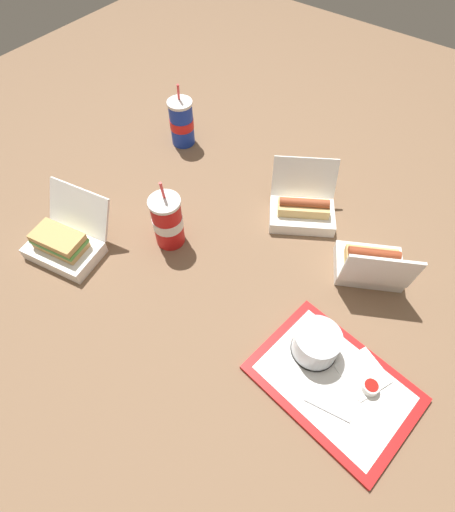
{
  "coord_description": "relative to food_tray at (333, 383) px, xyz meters",
  "views": [
    {
      "loc": [
        -0.35,
        0.57,
        0.95
      ],
      "look_at": [
        0.04,
        0.05,
        0.05
      ],
      "focal_mm": 28.0,
      "sensor_mm": 36.0,
      "label": 1
    }
  ],
  "objects": [
    {
      "name": "ketchup_cup",
      "position": [
        -0.07,
        -0.04,
        0.02
      ],
      "size": [
        0.04,
        0.04,
        0.02
      ],
      "color": "white",
      "rests_on": "food_tray"
    },
    {
      "name": "clamshell_hotdog_back",
      "position": [
        0.33,
        -0.41,
        0.03
      ],
      "size": [
        0.26,
        0.26,
        0.16
      ],
      "color": "white",
      "rests_on": "ground_plane"
    },
    {
      "name": "food_tray",
      "position": [
        0.0,
        0.0,
        0.0
      ],
      "size": [
        0.4,
        0.31,
        0.01
      ],
      "color": "red",
      "rests_on": "ground_plane"
    },
    {
      "name": "clamshell_sandwich_front",
      "position": [
        0.82,
        0.12,
        0.04
      ],
      "size": [
        0.24,
        0.24,
        0.16
      ],
      "color": "white",
      "rests_on": "ground_plane"
    },
    {
      "name": "soda_cup_right",
      "position": [
        0.6,
        -0.1,
        0.08
      ],
      "size": [
        0.09,
        0.09,
        0.23
      ],
      "color": "red",
      "rests_on": "ground_plane"
    },
    {
      "name": "ground_plane",
      "position": [
        0.37,
        -0.17,
        -0.01
      ],
      "size": [
        3.2,
        3.2,
        0.0
      ],
      "primitive_type": "plane",
      "color": "brown"
    },
    {
      "name": "clamshell_hotdog_center",
      "position": [
        0.08,
        -0.34,
        0.03
      ],
      "size": [
        0.24,
        0.22,
        0.17
      ],
      "color": "white",
      "rests_on": "ground_plane"
    },
    {
      "name": "plastic_fork",
      "position": [
        -0.02,
        0.06,
        0.01
      ],
      "size": [
        0.11,
        0.03,
        0.0
      ],
      "primitive_type": "cube",
      "rotation": [
        0.0,
        0.0,
        0.17
      ],
      "color": "white",
      "rests_on": "food_tray"
    },
    {
      "name": "napkin_stack",
      "position": [
        -0.05,
        -0.06,
        0.01
      ],
      "size": [
        0.13,
        0.13,
        0.0
      ],
      "primitive_type": "cube",
      "rotation": [
        0.0,
        0.0,
        -0.42
      ],
      "color": "white",
      "rests_on": "food_tray"
    },
    {
      "name": "soda_cup_corner",
      "position": [
        0.88,
        -0.47,
        0.08
      ],
      "size": [
        0.09,
        0.09,
        0.23
      ],
      "color": "#1938B7",
      "rests_on": "ground_plane"
    },
    {
      "name": "cake_container",
      "position": [
        0.08,
        -0.04,
        0.04
      ],
      "size": [
        0.11,
        0.11,
        0.08
      ],
      "color": "black",
      "rests_on": "food_tray"
    }
  ]
}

